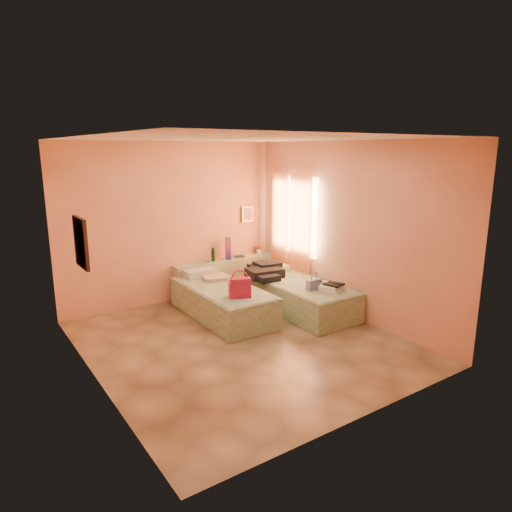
# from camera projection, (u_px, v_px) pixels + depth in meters

# --- Properties ---
(ground) EXTENTS (4.50, 4.50, 0.00)m
(ground) POSITION_uv_depth(u_px,v_px,m) (242.00, 342.00, 6.45)
(ground) COLOR tan
(ground) RESTS_ON ground
(room_walls) EXTENTS (4.02, 4.51, 2.81)m
(room_walls) POSITION_uv_depth(u_px,v_px,m) (232.00, 211.00, 6.61)
(room_walls) COLOR #FEB787
(room_walls) RESTS_ON ground
(headboard_ledge) EXTENTS (2.05, 0.30, 0.65)m
(headboard_ledge) POSITION_uv_depth(u_px,v_px,m) (226.00, 276.00, 8.60)
(headboard_ledge) COLOR #A6B191
(headboard_ledge) RESTS_ON ground
(bed_left) EXTENTS (0.93, 2.01, 0.50)m
(bed_left) POSITION_uv_depth(u_px,v_px,m) (223.00, 302.00, 7.40)
(bed_left) COLOR #B3D1A8
(bed_left) RESTS_ON ground
(bed_right) EXTENTS (0.93, 2.01, 0.50)m
(bed_right) POSITION_uv_depth(u_px,v_px,m) (300.00, 297.00, 7.64)
(bed_right) COLOR #B3D1A8
(bed_right) RESTS_ON ground
(water_bottle) EXTENTS (0.07, 0.07, 0.24)m
(water_bottle) POSITION_uv_depth(u_px,v_px,m) (213.00, 255.00, 8.39)
(water_bottle) COLOR #163C1B
(water_bottle) RESTS_ON headboard_ledge
(rainbow_box) EXTENTS (0.12, 0.12, 0.42)m
(rainbow_box) POSITION_uv_depth(u_px,v_px,m) (228.00, 248.00, 8.50)
(rainbow_box) COLOR #AD153E
(rainbow_box) RESTS_ON headboard_ledge
(small_dish) EXTENTS (0.12, 0.12, 0.03)m
(small_dish) POSITION_uv_depth(u_px,v_px,m) (209.00, 261.00, 8.35)
(small_dish) COLOR #4E8F5D
(small_dish) RESTS_ON headboard_ledge
(green_book) EXTENTS (0.23, 0.20, 0.03)m
(green_book) POSITION_uv_depth(u_px,v_px,m) (239.00, 256.00, 8.73)
(green_book) COLOR #294C34
(green_book) RESTS_ON headboard_ledge
(flower_vase) EXTENTS (0.20, 0.20, 0.25)m
(flower_vase) POSITION_uv_depth(u_px,v_px,m) (259.00, 247.00, 8.98)
(flower_vase) COLOR white
(flower_vase) RESTS_ON headboard_ledge
(magenta_handbag) EXTENTS (0.37, 0.29, 0.30)m
(magenta_handbag) POSITION_uv_depth(u_px,v_px,m) (240.00, 287.00, 6.81)
(magenta_handbag) COLOR #AD153E
(magenta_handbag) RESTS_ON bed_left
(khaki_garment) EXTENTS (0.44, 0.38, 0.06)m
(khaki_garment) POSITION_uv_depth(u_px,v_px,m) (215.00, 278.00, 7.73)
(khaki_garment) COLOR tan
(khaki_garment) RESTS_ON bed_left
(clothes_pile) EXTENTS (0.75, 0.75, 0.19)m
(clothes_pile) POSITION_uv_depth(u_px,v_px,m) (267.00, 271.00, 7.94)
(clothes_pile) COLOR black
(clothes_pile) RESTS_ON bed_right
(blue_handbag) EXTENTS (0.26, 0.12, 0.16)m
(blue_handbag) POSITION_uv_depth(u_px,v_px,m) (314.00, 284.00, 7.21)
(blue_handbag) COLOR #384487
(blue_handbag) RESTS_ON bed_right
(towel_stack) EXTENTS (0.44, 0.41, 0.10)m
(towel_stack) POSITION_uv_depth(u_px,v_px,m) (332.00, 288.00, 7.14)
(towel_stack) COLOR white
(towel_stack) RESTS_ON bed_right
(sandal_pair) EXTENTS (0.26, 0.31, 0.03)m
(sandal_pair) POSITION_uv_depth(u_px,v_px,m) (334.00, 284.00, 7.09)
(sandal_pair) COLOR black
(sandal_pair) RESTS_ON towel_stack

